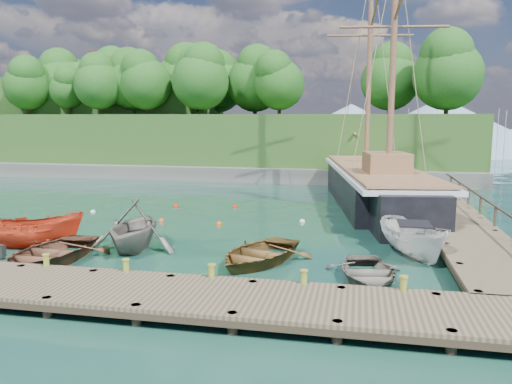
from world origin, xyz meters
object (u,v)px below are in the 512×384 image
rowboat_1 (134,250)px  motorboat_orange (35,247)px  rowboat_0 (49,262)px  rowboat_2 (258,262)px  rowboat_3 (367,281)px  schooner (375,189)px  cabin_boat_white (413,257)px

rowboat_1 → motorboat_orange: rowboat_1 is taller
rowboat_0 → rowboat_2: size_ratio=1.07×
rowboat_3 → schooner: schooner is taller
rowboat_0 → cabin_boat_white: cabin_boat_white is taller
schooner → cabin_boat_white: bearing=-93.4°
cabin_boat_white → rowboat_3: bearing=-143.0°
rowboat_0 → schooner: schooner is taller
rowboat_0 → motorboat_orange: size_ratio=1.17×
rowboat_1 → motorboat_orange: bearing=179.1°
rowboat_0 → schooner: bearing=53.1°
rowboat_3 → rowboat_0: bearing=174.1°
rowboat_1 → rowboat_2: (5.72, -0.80, 0.00)m
motorboat_orange → rowboat_2: bearing=-113.9°
rowboat_1 → schooner: bearing=44.2°
rowboat_2 → rowboat_3: rowboat_2 is taller
rowboat_0 → motorboat_orange: (-2.05, 1.99, 0.00)m
rowboat_0 → rowboat_2: 8.35m
motorboat_orange → schooner: 20.71m
motorboat_orange → rowboat_0: bearing=-156.5°
motorboat_orange → schooner: schooner is taller
rowboat_1 → motorboat_orange: size_ratio=1.04×
rowboat_2 → cabin_boat_white: (6.15, 2.02, 0.00)m
rowboat_0 → rowboat_1: (2.45, 2.51, 0.00)m
rowboat_1 → rowboat_3: size_ratio=1.12×
rowboat_1 → cabin_boat_white: (11.87, 1.22, 0.00)m
rowboat_2 → cabin_boat_white: size_ratio=1.06×
rowboat_3 → schooner: (0.68, 15.74, 1.08)m
rowboat_0 → schooner: 20.75m
rowboat_0 → rowboat_1: rowboat_1 is taller
rowboat_0 → schooner: size_ratio=0.19×
rowboat_1 → motorboat_orange: 4.53m
rowboat_2 → cabin_boat_white: bearing=37.9°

